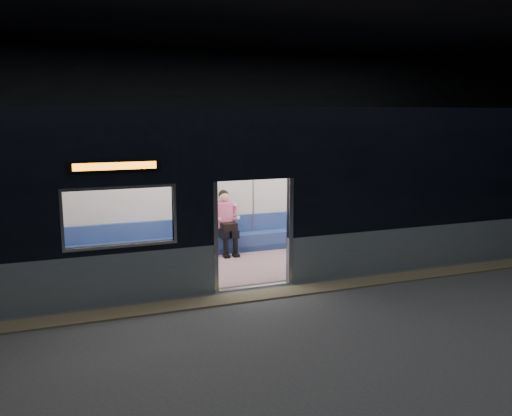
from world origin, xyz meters
TOP-DOWN VIEW (x-y plane):
  - station_floor at (0.00, 0.00)m, footprint 24.00×14.00m
  - station_envelope at (0.00, 0.00)m, footprint 24.00×14.00m
  - tactile_strip at (0.00, 0.55)m, footprint 22.80×0.50m
  - metro_car at (-0.00, 2.54)m, footprint 18.00×3.04m
  - passenger at (0.23, 3.55)m, footprint 0.45×0.76m
  - handbag at (0.24, 3.30)m, footprint 0.41×0.39m
  - transit_map at (3.42, 3.85)m, footprint 0.98×0.03m

SIDE VIEW (x-z plane):
  - station_floor at x=0.00m, z-range -0.01..0.00m
  - tactile_strip at x=0.00m, z-range 0.00..0.03m
  - handbag at x=0.24m, z-range 0.62..0.79m
  - passenger at x=0.23m, z-range 0.11..1.57m
  - transit_map at x=3.42m, z-range 1.15..1.78m
  - metro_car at x=0.00m, z-range 0.17..3.52m
  - station_envelope at x=0.00m, z-range 1.16..6.16m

